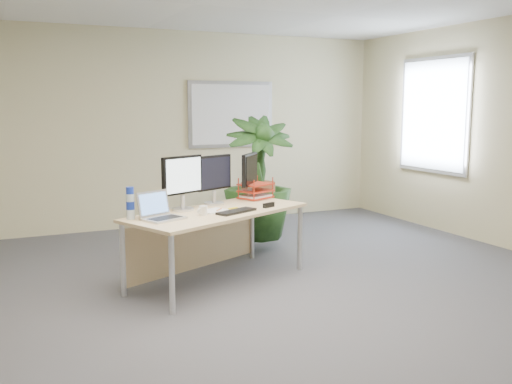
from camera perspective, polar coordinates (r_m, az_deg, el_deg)
name	(u,v)px	position (r m, az deg, el deg)	size (l,w,h in m)	color
floor	(282,325)	(4.53, 2.61, -13.15)	(8.00, 8.00, 0.00)	#404045
back_wall	(149,130)	(7.98, -10.64, 6.15)	(7.00, 0.04, 2.70)	beige
whiteboard	(231,114)	(8.32, -2.51, 7.76)	(1.30, 0.04, 0.95)	#A5A5AA
window	(434,115)	(8.10, 17.33, 7.35)	(0.04, 1.30, 1.55)	#A5A5AA
desk	(211,224)	(5.50, -4.55, -3.24)	(1.97, 1.43, 0.70)	#D6BC7E
floor_plant	(258,187)	(6.60, 0.20, 0.55)	(0.84, 0.84, 1.50)	#153413
monitor_left	(182,179)	(5.41, -7.38, 1.26)	(0.44, 0.23, 0.52)	silver
monitor_right	(214,176)	(5.71, -4.23, 1.56)	(0.42, 0.22, 0.49)	silver
monitor_dark	(250,173)	(6.01, -0.63, 1.91)	(0.31, 0.36, 0.49)	silver
laptop	(160,212)	(5.07, -9.60, -2.00)	(0.42, 0.40, 0.24)	#BDBDC1
keyboard	(236,211)	(5.30, -1.98, -1.95)	(0.41, 0.14, 0.02)	black
coffee_mug	(203,211)	(5.19, -5.34, -1.86)	(0.11, 0.08, 0.09)	silver
spiral_notebook	(214,211)	(5.37, -4.24, -1.89)	(0.25, 0.19, 0.01)	silver
orange_pen	(219,210)	(5.37, -3.70, -1.76)	(0.01, 0.01, 0.14)	#CB5A16
yellow_highlighter	(233,208)	(5.49, -2.33, -1.62)	(0.02, 0.02, 0.11)	yellow
water_bottle	(130,204)	(5.09, -12.46, -1.16)	(0.07, 0.07, 0.29)	silver
letter_tray	(256,192)	(6.07, -0.03, 0.00)	(0.41, 0.36, 0.16)	#AD2A15
stapler	(269,205)	(5.56, 1.28, -1.32)	(0.14, 0.04, 0.05)	black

